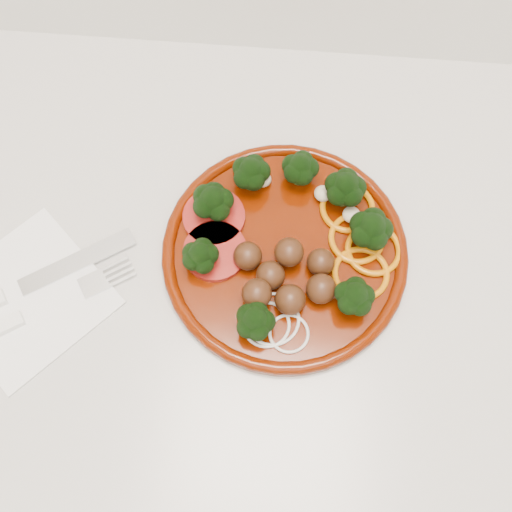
# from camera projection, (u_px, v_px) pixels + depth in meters

# --- Properties ---
(counter) EXTENTS (2.40, 0.60, 0.90)m
(counter) POSITION_uv_depth(u_px,v_px,m) (282.00, 366.00, 1.10)
(counter) COLOR beige
(counter) RESTS_ON ground
(plate) EXTENTS (0.26, 0.26, 0.06)m
(plate) POSITION_uv_depth(u_px,v_px,m) (286.00, 248.00, 0.68)
(plate) COLOR #4E1201
(plate) RESTS_ON counter
(napkin) EXTENTS (0.21, 0.21, 0.00)m
(napkin) POSITION_uv_depth(u_px,v_px,m) (28.00, 298.00, 0.67)
(napkin) COLOR white
(napkin) RESTS_ON counter
(fork) EXTENTS (0.19, 0.13, 0.01)m
(fork) POSITION_uv_depth(u_px,v_px,m) (5.00, 326.00, 0.66)
(fork) COLOR white
(fork) RESTS_ON napkin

